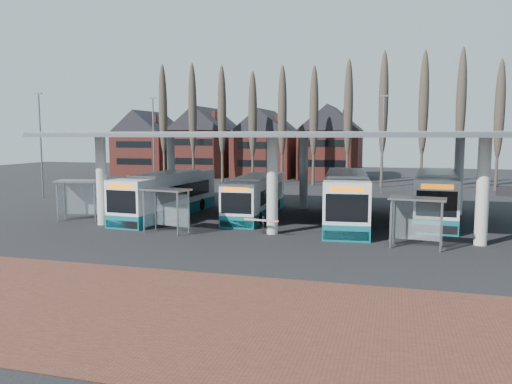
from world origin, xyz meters
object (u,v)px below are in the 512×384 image
(shelter_0, at_px, (80,191))
(bus_3, at_px, (435,196))
(shelter_2, at_px, (417,211))
(bus_2, at_px, (346,199))
(shelter_1, at_px, (167,201))
(bus_0, at_px, (168,195))
(bus_1, at_px, (256,197))

(shelter_0, bearing_deg, bus_3, 2.56)
(bus_3, relative_size, shelter_2, 4.09)
(bus_2, bearing_deg, shelter_1, -153.69)
(bus_0, relative_size, bus_2, 0.92)
(shelter_1, bearing_deg, bus_1, 76.19)
(bus_2, relative_size, shelter_1, 4.06)
(bus_0, distance_m, bus_1, 6.73)
(bus_1, bearing_deg, shelter_1, -116.99)
(bus_0, distance_m, bus_3, 19.91)
(bus_0, xyz_separation_m, shelter_0, (-5.28, -3.40, 0.54))
(bus_1, distance_m, bus_2, 7.03)
(bus_2, xyz_separation_m, bus_3, (6.13, 3.38, -0.03))
(bus_2, bearing_deg, shelter_0, -173.64)
(bus_2, bearing_deg, bus_1, 164.00)
(bus_0, height_order, shelter_0, bus_0)
(bus_3, height_order, shelter_0, bus_3)
(shelter_0, relative_size, shelter_1, 1.05)
(bus_3, height_order, shelter_1, bus_3)
(bus_2, bearing_deg, bus_3, 23.24)
(shelter_2, bearing_deg, shelter_1, -173.99)
(bus_1, bearing_deg, shelter_2, -37.45)
(bus_0, xyz_separation_m, bus_3, (19.52, 3.93, 0.10))
(shelter_1, distance_m, shelter_2, 14.98)
(bus_3, height_order, shelter_2, bus_3)
(bus_1, xyz_separation_m, shelter_1, (-3.61, -7.82, 0.58))
(shelter_1, relative_size, shelter_2, 1.03)
(bus_0, bearing_deg, bus_3, 15.16)
(shelter_0, relative_size, shelter_2, 1.09)
(shelter_0, xyz_separation_m, shelter_1, (8.16, -2.59, -0.08))
(bus_0, distance_m, bus_2, 13.40)
(shelter_0, height_order, shelter_1, shelter_0)
(bus_0, xyz_separation_m, bus_1, (6.48, 1.82, -0.11))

